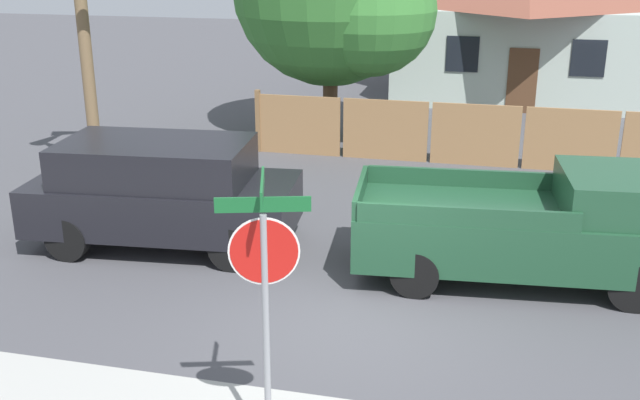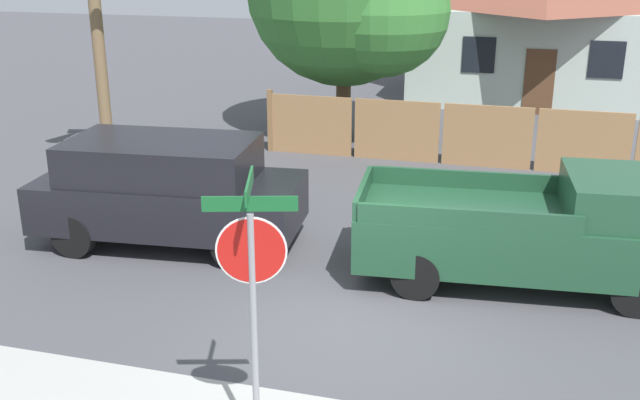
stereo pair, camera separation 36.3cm
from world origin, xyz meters
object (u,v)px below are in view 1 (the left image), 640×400
object	(u,v)px
orange_pickup	(533,227)
stop_sign	(265,275)
house	(524,23)
red_suv	(162,190)

from	to	relation	value
orange_pickup	stop_sign	bearing A→B (deg)	-124.05
orange_pickup	stop_sign	xyz separation A→B (m)	(-2.78, -5.02, 1.15)
house	orange_pickup	size ratio (longest dim) A/B	1.71
red_suv	stop_sign	world-z (taller)	stop_sign
house	red_suv	world-z (taller)	house
red_suv	house	bearing A→B (deg)	63.66
red_suv	orange_pickup	size ratio (longest dim) A/B	0.90
orange_pickup	stop_sign	size ratio (longest dim) A/B	1.73
red_suv	orange_pickup	distance (m)	6.24
house	stop_sign	world-z (taller)	house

